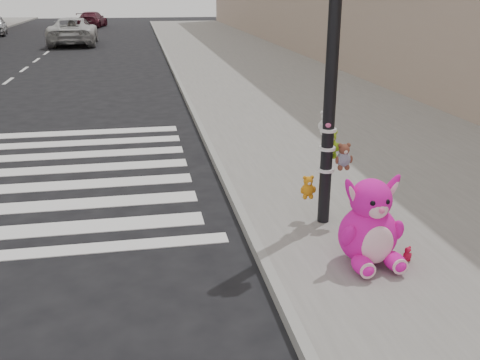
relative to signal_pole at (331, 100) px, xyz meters
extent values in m
plane|color=black|center=(-2.62, -1.82, -1.84)|extent=(120.00, 120.00, 0.00)
cube|color=slate|center=(2.38, 8.18, -1.77)|extent=(7.00, 80.00, 0.14)
cube|color=gray|center=(-1.07, 8.18, -1.77)|extent=(0.12, 80.00, 0.15)
cylinder|color=black|center=(-0.02, -0.02, 0.30)|extent=(0.16, 0.16, 4.00)
cylinder|color=white|center=(-0.02, -0.02, -0.95)|extent=(0.22, 0.22, 0.04)
cylinder|color=white|center=(-0.02, -0.02, -0.65)|extent=(0.22, 0.22, 0.04)
cylinder|color=white|center=(-0.02, -0.02, -0.40)|extent=(0.22, 0.22, 0.04)
ellipsoid|color=#EC13AA|center=(-0.08, -1.53, -1.60)|extent=(0.25, 0.38, 0.20)
ellipsoid|color=#EC13AA|center=(0.32, -1.51, -1.60)|extent=(0.25, 0.38, 0.20)
ellipsoid|color=#EC13AA|center=(0.10, -1.22, -1.35)|extent=(0.73, 0.63, 0.70)
ellipsoid|color=#F9BFD1|center=(0.12, -1.46, -1.37)|extent=(0.40, 0.16, 0.46)
sphere|color=#EC13AA|center=(0.10, -1.22, -0.91)|extent=(0.51, 0.51, 0.48)
ellipsoid|color=#EC13AA|center=(-0.12, -1.21, -0.84)|extent=(0.34, 0.12, 0.48)
ellipsoid|color=#EC13AA|center=(0.32, -1.18, -0.84)|extent=(0.34, 0.12, 0.48)
imported|color=silver|center=(-6.12, 27.38, -1.05)|extent=(2.77, 5.73, 1.57)
imported|color=#4F1625|center=(-6.12, 42.53, -1.19)|extent=(2.49, 4.69, 1.30)
camera|label=1|loc=(-2.39, -6.48, 1.35)|focal=40.00mm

